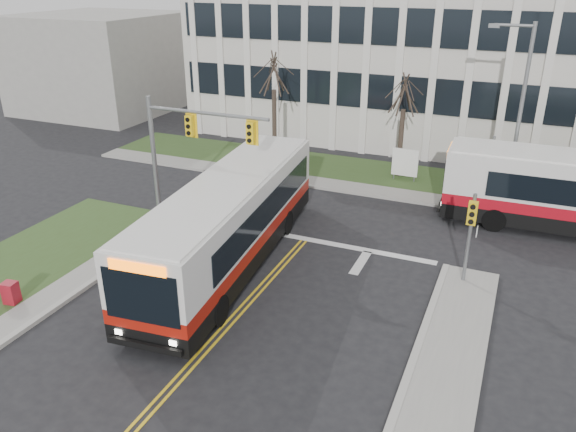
# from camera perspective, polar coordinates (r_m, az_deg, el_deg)

# --- Properties ---
(ground) EXTENTS (120.00, 120.00, 0.00)m
(ground) POSITION_cam_1_polar(r_m,az_deg,el_deg) (19.60, -7.25, -12.11)
(ground) COLOR black
(ground) RESTS_ON ground
(sidewalk_cross) EXTENTS (44.00, 1.60, 0.14)m
(sidewalk_cross) POSITION_cam_1_polar(r_m,az_deg,el_deg) (31.07, 15.22, 1.49)
(sidewalk_cross) COLOR #9E9B93
(sidewalk_cross) RESTS_ON ground
(building_lawn) EXTENTS (44.00, 5.00, 0.12)m
(building_lawn) POSITION_cam_1_polar(r_m,az_deg,el_deg) (33.67, 15.98, 3.13)
(building_lawn) COLOR #364E21
(building_lawn) RESTS_ON ground
(office_building) EXTENTS (40.00, 16.00, 12.00)m
(office_building) POSITION_cam_1_polar(r_m,az_deg,el_deg) (43.98, 19.25, 15.47)
(office_building) COLOR beige
(office_building) RESTS_ON ground
(building_annex) EXTENTS (12.00, 12.00, 8.00)m
(building_annex) POSITION_cam_1_polar(r_m,az_deg,el_deg) (52.92, -18.33, 14.61)
(building_annex) COLOR #9E9B93
(building_annex) RESTS_ON ground
(mast_arm_signal) EXTENTS (6.11, 0.38, 6.20)m
(mast_arm_signal) POSITION_cam_1_polar(r_m,az_deg,el_deg) (25.99, -10.66, 7.38)
(mast_arm_signal) COLOR slate
(mast_arm_signal) RESTS_ON ground
(signal_pole_near) EXTENTS (0.34, 0.39, 3.80)m
(signal_pole_near) POSITION_cam_1_polar(r_m,az_deg,el_deg) (22.31, 18.05, -1.03)
(signal_pole_near) COLOR slate
(signal_pole_near) RESTS_ON ground
(signal_pole_far) EXTENTS (0.34, 0.39, 3.80)m
(signal_pole_far) POSITION_cam_1_polar(r_m,az_deg,el_deg) (30.28, 19.88, 5.22)
(signal_pole_far) COLOR slate
(signal_pole_far) RESTS_ON ground
(streetlight) EXTENTS (2.15, 0.25, 9.20)m
(streetlight) POSITION_cam_1_polar(r_m,az_deg,el_deg) (30.36, 22.29, 10.22)
(streetlight) COLOR slate
(streetlight) RESTS_ON ground
(directory_sign) EXTENTS (1.50, 0.12, 2.00)m
(directory_sign) POSITION_cam_1_polar(r_m,az_deg,el_deg) (33.20, 11.80, 5.30)
(directory_sign) COLOR slate
(directory_sign) RESTS_ON ground
(tree_left) EXTENTS (1.80, 1.80, 7.70)m
(tree_left) POSITION_cam_1_polar(r_m,az_deg,el_deg) (35.15, -1.44, 14.12)
(tree_left) COLOR #42352B
(tree_left) RESTS_ON ground
(tree_mid) EXTENTS (1.80, 1.80, 6.82)m
(tree_mid) POSITION_cam_1_polar(r_m,az_deg,el_deg) (33.01, 11.75, 11.89)
(tree_mid) COLOR #42352B
(tree_mid) RESTS_ON ground
(bus_main) EXTENTS (4.25, 13.84, 3.63)m
(bus_main) POSITION_cam_1_polar(r_m,az_deg,el_deg) (23.24, -5.92, -0.77)
(bus_main) COLOR silver
(bus_main) RESTS_ON ground
(newspaper_box_red) EXTENTS (0.57, 0.52, 0.95)m
(newspaper_box_red) POSITION_cam_1_polar(r_m,az_deg,el_deg) (23.20, -26.32, -7.11)
(newspaper_box_red) COLOR maroon
(newspaper_box_red) RESTS_ON ground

